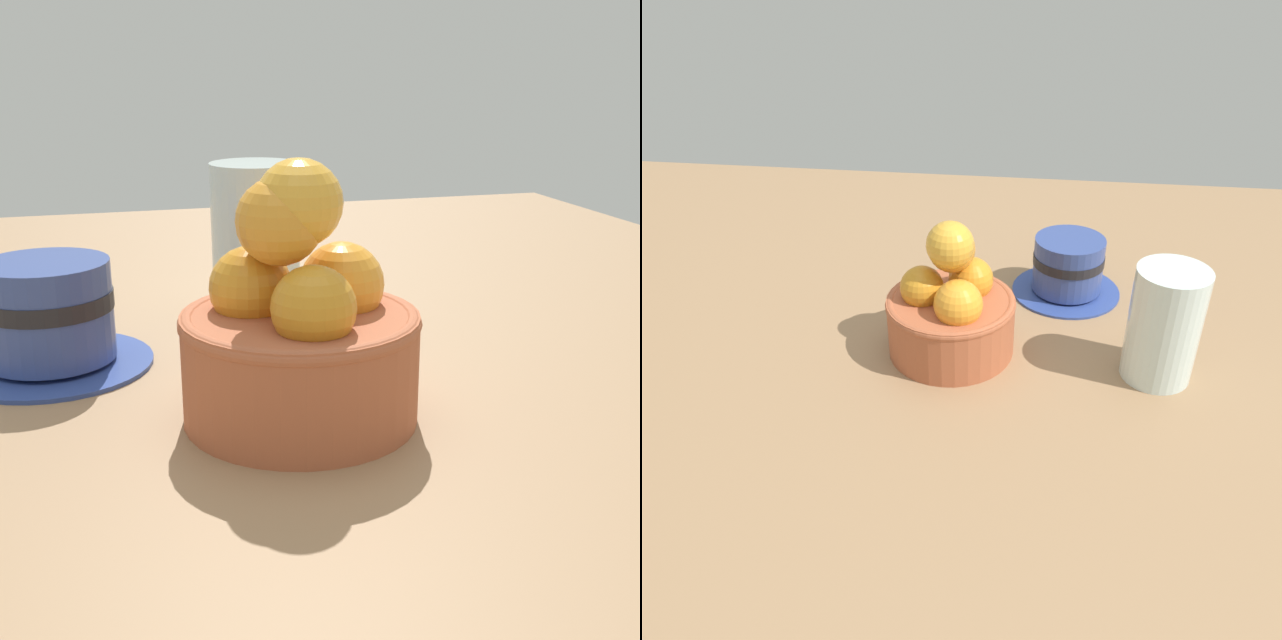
% 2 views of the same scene
% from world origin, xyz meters
% --- Properties ---
extents(ground_plane, '(1.38, 1.07, 0.03)m').
position_xyz_m(ground_plane, '(0.00, 0.00, -0.02)').
color(ground_plane, '#997551').
extents(terracotta_bowl, '(0.13, 0.13, 0.15)m').
position_xyz_m(terracotta_bowl, '(-0.00, -0.00, 0.05)').
color(terracotta_bowl, '#AD5938').
rests_on(terracotta_bowl, ground_plane).
extents(coffee_cup, '(0.13, 0.13, 0.07)m').
position_xyz_m(coffee_cup, '(-0.12, -0.14, 0.03)').
color(coffee_cup, '#2F4591').
rests_on(coffee_cup, ground_plane).
extents(water_glass, '(0.07, 0.07, 0.12)m').
position_xyz_m(water_glass, '(-0.21, 0.02, 0.06)').
color(water_glass, silver).
rests_on(water_glass, ground_plane).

